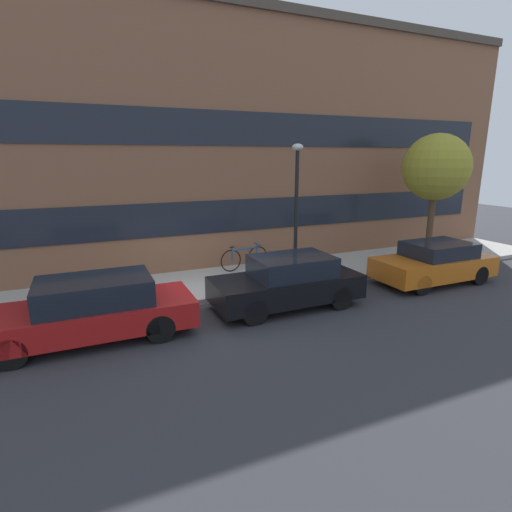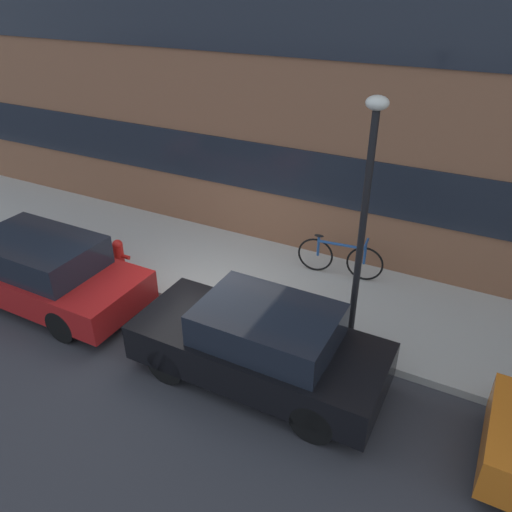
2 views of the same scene
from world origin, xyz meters
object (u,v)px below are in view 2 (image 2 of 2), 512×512
at_px(parked_car_red, 38,269).
at_px(lamp_post, 366,202).
at_px(bicycle, 340,257).
at_px(parked_car_black, 260,345).
at_px(fire_hydrant, 119,255).

height_order(parked_car_red, lamp_post, lamp_post).
height_order(bicycle, lamp_post, lamp_post).
height_order(parked_car_black, fire_hydrant, parked_car_black).
bearing_deg(parked_car_red, lamp_post, -166.30).
bearing_deg(fire_hydrant, parked_car_red, -118.31).
distance_m(parked_car_black, fire_hydrant, 4.32).
height_order(fire_hydrant, bicycle, bicycle).
bearing_deg(parked_car_red, bicycle, -146.09).
xyz_separation_m(parked_car_red, lamp_post, (5.85, 1.43, 2.04)).
xyz_separation_m(parked_car_red, bicycle, (4.97, 3.34, -0.11)).
xyz_separation_m(fire_hydrant, bicycle, (4.21, 1.93, 0.08)).
bearing_deg(lamp_post, parked_car_red, -166.30).
distance_m(bicycle, lamp_post, 3.01).
relative_size(parked_car_black, fire_hydrant, 5.73).
bearing_deg(lamp_post, bicycle, 114.63).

